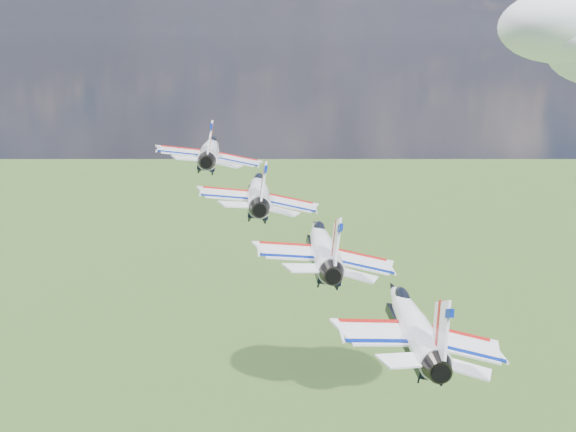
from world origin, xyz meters
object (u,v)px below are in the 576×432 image
(jet_0, at_px, (210,150))
(jet_1, at_px, (258,191))
(jet_3, at_px, (412,321))
(jet_2, at_px, (322,245))

(jet_0, distance_m, jet_1, 13.42)
(jet_0, height_order, jet_3, jet_0)
(jet_2, bearing_deg, jet_3, -65.03)
(jet_3, bearing_deg, jet_1, 114.97)
(jet_0, bearing_deg, jet_1, -65.03)
(jet_2, relative_size, jet_3, 1.00)
(jet_1, relative_size, jet_3, 1.00)
(jet_1, height_order, jet_2, jet_1)
(jet_2, distance_m, jet_3, 13.42)
(jet_0, relative_size, jet_3, 1.00)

